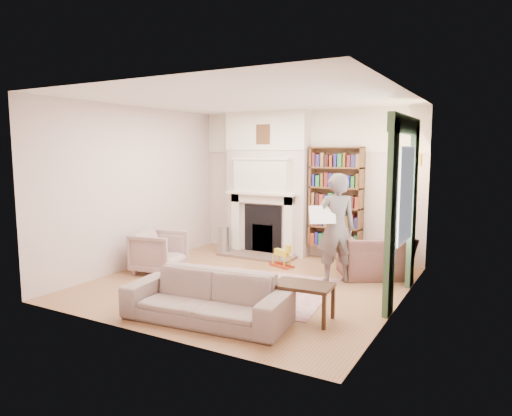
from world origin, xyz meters
The scene contains 25 objects.
floor centered at (0.00, 0.00, 0.00)m, with size 4.50×4.50×0.00m, color brown.
ceiling centered at (0.00, 0.00, 2.80)m, with size 4.50×4.50×0.00m, color white.
wall_back centered at (0.00, 2.25, 1.40)m, with size 4.50×4.50×0.00m, color beige.
wall_front centered at (0.00, -2.25, 1.40)m, with size 4.50×4.50×0.00m, color beige.
wall_left centered at (-2.25, 0.00, 1.40)m, with size 4.50×4.50×0.00m, color beige.
wall_right centered at (2.25, 0.00, 1.40)m, with size 4.50×4.50×0.00m, color beige.
fireplace centered at (-0.75, 2.05, 1.39)m, with size 1.70×0.58×2.80m.
bookcase centered at (0.65, 2.12, 1.18)m, with size 1.00×0.24×1.85m, color brown.
window centered at (2.23, 0.40, 1.45)m, with size 0.02×0.90×1.30m, color silver.
curtain_left centered at (2.20, -0.30, 1.20)m, with size 0.07×0.32×2.40m, color #314C31.
curtain_right centered at (2.20, 1.10, 1.20)m, with size 0.07×0.32×2.40m, color #314C31.
pelmet centered at (2.19, 0.40, 2.38)m, with size 0.09×1.70×0.24m, color #314C31.
wall_sconce centered at (2.03, 1.50, 1.90)m, with size 0.20×0.24×0.24m, color gold, non-canonical shape.
rug centered at (0.04, -0.25, 0.01)m, with size 2.57×1.98×0.01m, color #CAAE99.
armchair_reading centered at (1.60, 1.33, 0.35)m, with size 1.08×0.95×0.70m, color #4C2B28.
armchair_left centered at (-1.63, -0.16, 0.35)m, with size 0.74×0.76×0.69m, color #B4A694.
sofa centered at (0.34, -1.59, 0.29)m, with size 2.00×0.78×0.59m, color gray.
man_reading centered at (1.15, 0.73, 0.85)m, with size 0.62×0.41×1.70m, color #534742.
newspaper centered at (1.00, 0.53, 1.08)m, with size 0.40×0.02×0.28m, color white.
coffee_table centered at (1.34, -0.99, 0.23)m, with size 0.70×0.45×0.45m, color #372113, non-canonical shape.
paraffin_heater centered at (-1.46, 1.54, 0.28)m, with size 0.24×0.24×0.55m, color #9D9FA4.
rocking_horse centered at (0.01, 1.16, 0.21)m, with size 0.47×0.19×0.41m, color gold, non-canonical shape.
board_game centered at (-0.37, -0.41, 0.03)m, with size 0.34×0.34×0.03m, color #E1D14F.
game_box_lid centered at (-0.66, 0.17, 0.04)m, with size 0.27×0.18×0.05m, color red.
comic_annuals centered at (0.30, -0.42, 0.02)m, with size 0.74×0.69×0.02m.
Camera 1 is at (3.44, -5.93, 2.05)m, focal length 32.00 mm.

